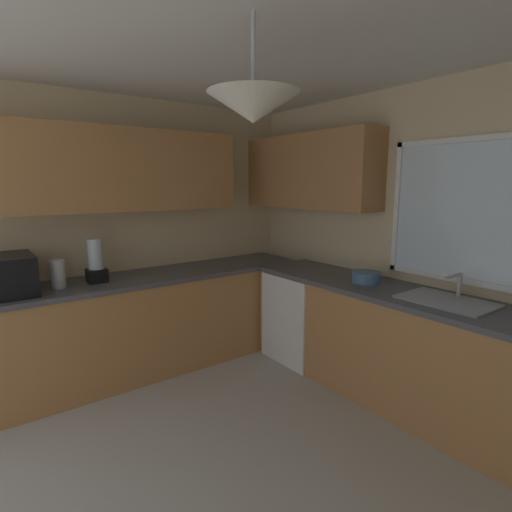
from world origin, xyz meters
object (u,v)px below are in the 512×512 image
Objects in this scene: sink_assembly at (447,300)px; blender_appliance at (96,263)px; dishwasher at (305,315)px; kettle at (58,274)px; microwave at (7,275)px; bowl at (366,277)px.

sink_assembly is 2.70m from blender_appliance.
kettle reaches higher than dishwasher.
blender_appliance is (-0.02, 0.29, 0.05)m from kettle.
microwave is 0.34m from kettle.
dishwasher is 0.85m from bowl.
sink_assembly is at bearing 0.55° from bowl.
blender_appliance reaches higher than dishwasher.
sink_assembly is at bearing 41.37° from blender_appliance.
blender_appliance is (-1.34, -1.77, 0.12)m from bowl.
blender_appliance reaches higher than bowl.
kettle is at bearing -133.97° from sink_assembly.
kettle is 2.88m from sink_assembly.
microwave is 1.33× the size of blender_appliance.
blender_appliance is at bearing 93.89° from kettle.
blender_appliance reaches higher than microwave.
dishwasher is 1.42× the size of sink_assembly.
sink_assembly is at bearing 50.01° from microwave.
kettle is 0.61× the size of blender_appliance.
sink_assembly reaches higher than bowl.
kettle reaches higher than sink_assembly.
blender_appliance is (-2.02, -1.78, 0.15)m from sink_assembly.
bowl is (-0.68, -0.01, 0.03)m from sink_assembly.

